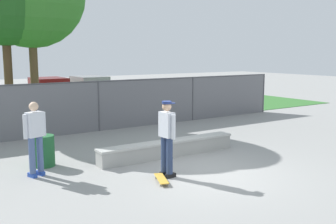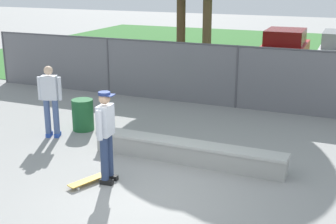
{
  "view_description": "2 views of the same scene",
  "coord_description": "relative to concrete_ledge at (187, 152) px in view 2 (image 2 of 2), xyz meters",
  "views": [
    {
      "loc": [
        -6.0,
        -7.47,
        2.96
      ],
      "look_at": [
        0.27,
        2.01,
        1.25
      ],
      "focal_mm": 42.13,
      "sensor_mm": 36.0,
      "label": 1
    },
    {
      "loc": [
        3.39,
        -6.99,
        3.94
      ],
      "look_at": [
        -0.07,
        1.18,
        1.28
      ],
      "focal_mm": 49.1,
      "sensor_mm": 36.0,
      "label": 2
    }
  ],
  "objects": [
    {
      "name": "chainlink_fence",
      "position": [
        -0.13,
        4.59,
        0.81
      ],
      "size": [
        17.96,
        0.07,
        1.93
      ],
      "color": "#4C4C51",
      "rests_on": "ground"
    },
    {
      "name": "car_red",
      "position": [
        0.14,
        11.65,
        0.6
      ],
      "size": [
        2.08,
        4.23,
        1.66
      ],
      "color": "#B21E1E",
      "rests_on": "ground"
    },
    {
      "name": "grass_strip",
      "position": [
        -0.13,
        14.89,
        -0.22
      ],
      "size": [
        29.89,
        20.0,
        0.02
      ],
      "primitive_type": "cube",
      "color": "#336B2D",
      "rests_on": "ground"
    },
    {
      "name": "bystander",
      "position": [
        -3.69,
        0.2,
        0.77
      ],
      "size": [
        0.57,
        0.37,
        1.82
      ],
      "color": "#2647A5",
      "rests_on": "ground"
    },
    {
      "name": "ground_plane",
      "position": [
        -0.13,
        -1.76,
        -0.23
      ],
      "size": [
        80.0,
        80.0,
        0.0
      ],
      "primitive_type": "plane",
      "color": "gray"
    },
    {
      "name": "skateboard",
      "position": [
        -1.4,
        -1.81,
        -0.16
      ],
      "size": [
        0.47,
        0.82,
        0.09
      ],
      "color": "gold",
      "rests_on": "ground"
    },
    {
      "name": "concrete_ledge",
      "position": [
        0.0,
        0.0,
        0.0
      ],
      "size": [
        4.35,
        0.54,
        0.46
      ],
      "color": "#999993",
      "rests_on": "ground"
    },
    {
      "name": "trash_bin",
      "position": [
        -3.29,
        0.98,
        0.18
      ],
      "size": [
        0.56,
        0.56,
        0.83
      ],
      "primitive_type": "cylinder",
      "color": "#1E592D",
      "rests_on": "ground"
    },
    {
      "name": "skateboarder",
      "position": [
        -1.08,
        -1.56,
        0.8
      ],
      "size": [
        0.32,
        0.6,
        1.84
      ],
      "color": "black",
      "rests_on": "ground"
    }
  ]
}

